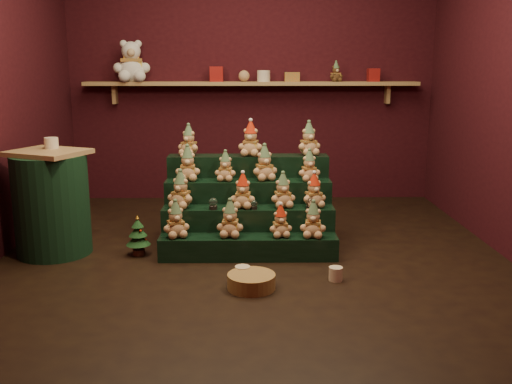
{
  "coord_description": "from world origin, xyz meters",
  "views": [
    {
      "loc": [
        -0.04,
        -4.41,
        1.49
      ],
      "look_at": [
        0.02,
        0.25,
        0.45
      ],
      "focal_mm": 40.0,
      "sensor_mm": 36.0,
      "label": 1
    }
  ],
  "objects_px": {
    "side_table": "(52,203)",
    "brown_bear": "(336,72)",
    "wicker_basket": "(251,281)",
    "mug_left": "(243,274)",
    "snow_globe_a": "(213,204)",
    "white_bear": "(131,56)",
    "mug_right": "(336,274)",
    "snow_globe_b": "(254,204)",
    "mini_christmas_tree": "(138,236)",
    "snow_globe_c": "(310,203)",
    "riser_tier_front": "(248,247)"
  },
  "relations": [
    {
      "from": "wicker_basket",
      "to": "mini_christmas_tree",
      "type": "bearing_deg",
      "value": 141.44
    },
    {
      "from": "riser_tier_front",
      "to": "brown_bear",
      "type": "relative_size",
      "value": 6.65
    },
    {
      "from": "mug_left",
      "to": "snow_globe_c",
      "type": "bearing_deg",
      "value": 50.01
    },
    {
      "from": "mug_left",
      "to": "white_bear",
      "type": "distance_m",
      "value": 3.13
    },
    {
      "from": "mug_right",
      "to": "wicker_basket",
      "type": "height_order",
      "value": "wicker_basket"
    },
    {
      "from": "snow_globe_a",
      "to": "snow_globe_b",
      "type": "xyz_separation_m",
      "value": [
        0.33,
        0.0,
        -0.01
      ]
    },
    {
      "from": "brown_bear",
      "to": "mini_christmas_tree",
      "type": "bearing_deg",
      "value": -153.43
    },
    {
      "from": "mini_christmas_tree",
      "to": "snow_globe_c",
      "type": "bearing_deg",
      "value": 2.82
    },
    {
      "from": "mug_left",
      "to": "mug_right",
      "type": "relative_size",
      "value": 1.1
    },
    {
      "from": "side_table",
      "to": "mini_christmas_tree",
      "type": "distance_m",
      "value": 0.74
    },
    {
      "from": "wicker_basket",
      "to": "white_bear",
      "type": "xyz_separation_m",
      "value": [
        -1.26,
        2.59,
        1.54
      ]
    },
    {
      "from": "snow_globe_b",
      "to": "wicker_basket",
      "type": "relative_size",
      "value": 0.23
    },
    {
      "from": "snow_globe_b",
      "to": "wicker_basket",
      "type": "bearing_deg",
      "value": -91.93
    },
    {
      "from": "snow_globe_a",
      "to": "mini_christmas_tree",
      "type": "height_order",
      "value": "snow_globe_a"
    },
    {
      "from": "snow_globe_b",
      "to": "riser_tier_front",
      "type": "bearing_deg",
      "value": -106.07
    },
    {
      "from": "mini_christmas_tree",
      "to": "mug_right",
      "type": "relative_size",
      "value": 3.37
    },
    {
      "from": "mug_right",
      "to": "mug_left",
      "type": "bearing_deg",
      "value": -179.9
    },
    {
      "from": "wicker_basket",
      "to": "snow_globe_a",
      "type": "bearing_deg",
      "value": 110.98
    },
    {
      "from": "snow_globe_a",
      "to": "white_bear",
      "type": "bearing_deg",
      "value": 118.01
    },
    {
      "from": "riser_tier_front",
      "to": "side_table",
      "type": "xyz_separation_m",
      "value": [
        -1.57,
        0.16,
        0.33
      ]
    },
    {
      "from": "snow_globe_a",
      "to": "white_bear",
      "type": "distance_m",
      "value": 2.36
    },
    {
      "from": "snow_globe_c",
      "to": "side_table",
      "type": "height_order",
      "value": "side_table"
    },
    {
      "from": "side_table",
      "to": "wicker_basket",
      "type": "relative_size",
      "value": 2.56
    },
    {
      "from": "mini_christmas_tree",
      "to": "mug_right",
      "type": "distance_m",
      "value": 1.61
    },
    {
      "from": "snow_globe_a",
      "to": "brown_bear",
      "type": "bearing_deg",
      "value": 55.67
    },
    {
      "from": "snow_globe_a",
      "to": "snow_globe_b",
      "type": "bearing_deg",
      "value": 0.0
    },
    {
      "from": "side_table",
      "to": "brown_bear",
      "type": "height_order",
      "value": "brown_bear"
    },
    {
      "from": "snow_globe_b",
      "to": "white_bear",
      "type": "xyz_separation_m",
      "value": [
        -1.29,
        1.8,
        1.19
      ]
    },
    {
      "from": "riser_tier_front",
      "to": "side_table",
      "type": "relative_size",
      "value": 1.66
    },
    {
      "from": "wicker_basket",
      "to": "snow_globe_c",
      "type": "bearing_deg",
      "value": 58.64
    },
    {
      "from": "wicker_basket",
      "to": "mug_left",
      "type": "bearing_deg",
      "value": 113.28
    },
    {
      "from": "riser_tier_front",
      "to": "mini_christmas_tree",
      "type": "bearing_deg",
      "value": 174.04
    },
    {
      "from": "snow_globe_b",
      "to": "mug_right",
      "type": "height_order",
      "value": "snow_globe_b"
    },
    {
      "from": "snow_globe_a",
      "to": "mug_left",
      "type": "xyz_separation_m",
      "value": [
        0.24,
        -0.64,
        -0.35
      ]
    },
    {
      "from": "side_table",
      "to": "wicker_basket",
      "type": "height_order",
      "value": "side_table"
    },
    {
      "from": "snow_globe_a",
      "to": "brown_bear",
      "type": "xyz_separation_m",
      "value": [
        1.23,
        1.8,
        1.02
      ]
    },
    {
      "from": "mug_right",
      "to": "brown_bear",
      "type": "relative_size",
      "value": 0.47
    },
    {
      "from": "snow_globe_b",
      "to": "mug_left",
      "type": "relative_size",
      "value": 0.71
    },
    {
      "from": "snow_globe_c",
      "to": "white_bear",
      "type": "distance_m",
      "value": 2.77
    },
    {
      "from": "white_bear",
      "to": "side_table",
      "type": "bearing_deg",
      "value": -110.2
    },
    {
      "from": "side_table",
      "to": "brown_bear",
      "type": "relative_size",
      "value": 4.0
    },
    {
      "from": "snow_globe_b",
      "to": "mug_right",
      "type": "distance_m",
      "value": 0.93
    },
    {
      "from": "side_table",
      "to": "mug_left",
      "type": "distance_m",
      "value": 1.7
    },
    {
      "from": "snow_globe_a",
      "to": "snow_globe_b",
      "type": "distance_m",
      "value": 0.33
    },
    {
      "from": "mug_right",
      "to": "wicker_basket",
      "type": "xyz_separation_m",
      "value": [
        -0.6,
        -0.14,
        0.0
      ]
    },
    {
      "from": "snow_globe_c",
      "to": "brown_bear",
      "type": "bearing_deg",
      "value": 75.99
    },
    {
      "from": "snow_globe_c",
      "to": "snow_globe_b",
      "type": "bearing_deg",
      "value": 180.0
    },
    {
      "from": "snow_globe_a",
      "to": "side_table",
      "type": "distance_m",
      "value": 1.29
    },
    {
      "from": "riser_tier_front",
      "to": "wicker_basket",
      "type": "height_order",
      "value": "riser_tier_front"
    },
    {
      "from": "riser_tier_front",
      "to": "brown_bear",
      "type": "distance_m",
      "value": 2.56
    }
  ]
}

